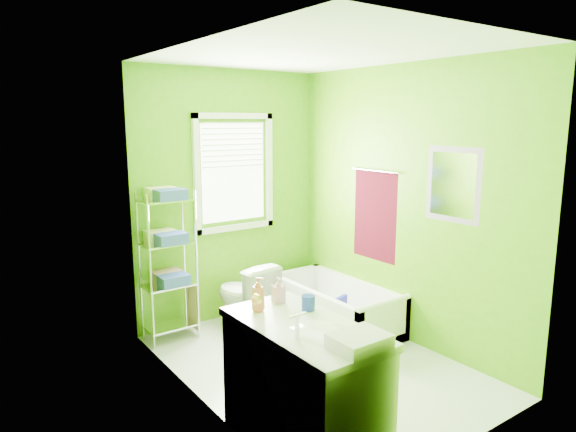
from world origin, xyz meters
TOP-DOWN VIEW (x-y plane):
  - ground at (0.00, 0.00)m, footprint 2.90×2.90m
  - room_envelope at (0.00, 0.00)m, footprint 2.14×2.94m
  - window at (0.05, 1.42)m, footprint 0.92×0.05m
  - door at (-1.04, -1.00)m, footprint 0.09×0.80m
  - right_wall_decor at (1.04, -0.02)m, footprint 0.04×1.48m
  - bathtub at (0.71, 0.55)m, footprint 0.67×1.44m
  - toilet at (-0.10, 0.99)m, footprint 0.48×0.74m
  - vanity at (-0.78, -0.86)m, footprint 0.58×1.13m
  - wire_shelf_unit at (-0.77, 1.24)m, footprint 0.50×0.39m

SIDE VIEW (x-z plane):
  - ground at x=0.00m, z-range 0.00..0.00m
  - bathtub at x=0.71m, z-range -0.08..0.38m
  - toilet at x=-0.10m, z-range 0.00..0.72m
  - vanity at x=-0.78m, z-range -0.09..0.99m
  - wire_shelf_unit at x=-0.77m, z-range 0.16..1.62m
  - door at x=-1.04m, z-range 0.00..2.00m
  - right_wall_decor at x=1.04m, z-range 0.74..1.91m
  - room_envelope at x=0.00m, z-range 0.24..2.86m
  - window at x=0.05m, z-range 1.00..2.22m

